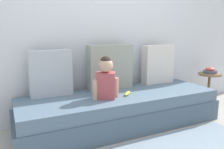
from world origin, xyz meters
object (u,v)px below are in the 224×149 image
Objects in this scene: throw_pillow_center at (110,67)px; couch at (121,110)px; fruit_bowl at (210,71)px; banana at (127,93)px; side_table at (209,80)px; throw_pillow_right at (158,64)px; throw_pillow_left at (51,73)px; toddler at (106,78)px.

couch is at bearing -90.00° from throw_pillow_center.
banana is at bearing -171.87° from fruit_bowl.
fruit_bowl reaches higher than side_table.
throw_pillow_left is at bearing 180.00° from throw_pillow_right.
throw_pillow_center is (0.00, 0.30, 0.49)m from couch.
throw_pillow_left reaches higher than toddler.
throw_pillow_center is at bearing 175.01° from side_table.
banana is 1.67m from side_table.
toddler is (-0.24, -0.39, -0.05)m from throw_pillow_center.
throw_pillow_right is (1.55, 0.00, 0.01)m from throw_pillow_left.
throw_pillow_center reaches higher than fruit_bowl.
side_table reaches higher than couch.
couch is 5.18× the size of toddler.
throw_pillow_left is 1.09× the size of side_table.
couch is 14.67× the size of banana.
throw_pillow_left is 3.16× the size of banana.
couch is 4.17× the size of throw_pillow_center.
fruit_bowl is (0.00, 0.00, 0.16)m from side_table.
fruit_bowl is (1.70, 0.16, 0.33)m from couch.
toddler is at bearing -36.55° from throw_pillow_left.
side_table is (1.94, 0.25, -0.27)m from toddler.
couch is 1.74m from fruit_bowl.
banana is at bearing -171.87° from side_table.
throw_pillow_left is at bearing 143.45° from toddler.
couch is 0.51m from toddler.
couch is at bearing -174.73° from fruit_bowl.
throw_pillow_left is (-0.77, 0.30, 0.47)m from couch.
couch is 0.96m from throw_pillow_right.
fruit_bowl is at bearing 7.23° from toddler.
throw_pillow_left is 0.77m from throw_pillow_center.
throw_pillow_center reaches higher than banana.
throw_pillow_center is 0.47m from banana.
couch is at bearing -174.73° from side_table.
fruit_bowl is at bearing -3.43° from throw_pillow_left.
throw_pillow_right is (0.77, 0.30, 0.48)m from couch.
toddler reaches higher than side_table.
toddler is at bearing -121.56° from throw_pillow_center.
throw_pillow_right is at bearing 21.48° from couch.
toddler is 2.83× the size of banana.
throw_pillow_left is 0.66m from toddler.
throw_pillow_left reaches higher than fruit_bowl.
throw_pillow_center is 1.22× the size of side_table.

